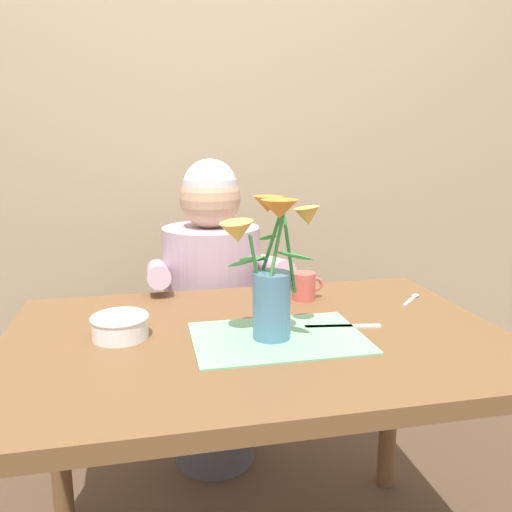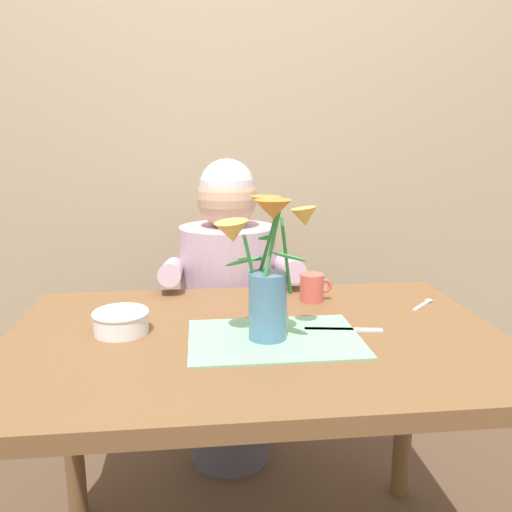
{
  "view_description": "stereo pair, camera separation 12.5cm",
  "coord_description": "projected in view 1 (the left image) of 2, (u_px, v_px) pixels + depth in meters",
  "views": [
    {
      "loc": [
        -0.25,
        -1.14,
        1.19
      ],
      "look_at": [
        0.01,
        0.05,
        0.92
      ],
      "focal_mm": 36.15,
      "sensor_mm": 36.0,
      "label": 1
    },
    {
      "loc": [
        -0.13,
        -1.16,
        1.19
      ],
      "look_at": [
        0.01,
        0.05,
        0.92
      ],
      "focal_mm": 36.15,
      "sensor_mm": 36.0,
      "label": 2
    }
  ],
  "objects": [
    {
      "name": "dining_table",
      "position": [
        257.0,
        370.0,
        1.26
      ],
      "size": [
        1.2,
        0.8,
        0.74
      ],
      "color": "brown",
      "rests_on": "ground_plane"
    },
    {
      "name": "seated_person",
      "position": [
        213.0,
        319.0,
        1.86
      ],
      "size": [
        0.45,
        0.47,
        1.14
      ],
      "rotation": [
        0.0,
        0.0,
        -0.05
      ],
      "color": "#4C4C56",
      "rests_on": "ground_plane"
    },
    {
      "name": "ceramic_bowl",
      "position": [
        120.0,
        325.0,
        1.21
      ],
      "size": [
        0.14,
        0.14,
        0.06
      ],
      "color": "white",
      "rests_on": "dining_table"
    },
    {
      "name": "flower_vase",
      "position": [
        270.0,
        269.0,
        1.17
      ],
      "size": [
        0.25,
        0.2,
        0.33
      ],
      "color": "teal",
      "rests_on": "dining_table"
    },
    {
      "name": "wood_panel_backdrop",
      "position": [
        203.0,
        127.0,
        2.13
      ],
      "size": [
        4.0,
        0.1,
        2.5
      ],
      "primitive_type": "cube",
      "color": "tan",
      "rests_on": "ground_plane"
    },
    {
      "name": "striped_placemat",
      "position": [
        278.0,
        338.0,
        1.21
      ],
      "size": [
        0.4,
        0.28,
        0.0
      ],
      "primitive_type": "cube",
      "color": "#7AB289",
      "rests_on": "dining_table"
    },
    {
      "name": "spoon_1",
      "position": [
        413.0,
        298.0,
        1.51
      ],
      "size": [
        0.1,
        0.09,
        0.01
      ],
      "color": "silver",
      "rests_on": "dining_table"
    },
    {
      "name": "ceramic_mug",
      "position": [
        304.0,
        286.0,
        1.5
      ],
      "size": [
        0.09,
        0.07,
        0.08
      ],
      "color": "#CC564C",
      "rests_on": "dining_table"
    },
    {
      "name": "dinner_knife",
      "position": [
        343.0,
        327.0,
        1.28
      ],
      "size": [
        0.19,
        0.05,
        0.0
      ],
      "primitive_type": "cube",
      "rotation": [
        0.0,
        0.0,
        -0.15
      ],
      "color": "silver",
      "rests_on": "dining_table"
    }
  ]
}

